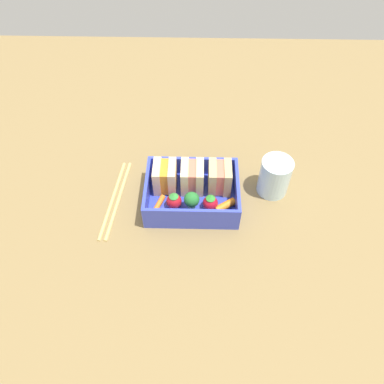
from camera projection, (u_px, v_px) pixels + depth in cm
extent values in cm
cube|color=olive|center=(192.00, 204.00, 72.84)|extent=(120.00, 120.00, 2.00)
cube|color=blue|center=(192.00, 199.00, 71.59)|extent=(17.26, 12.90, 1.20)
cube|color=blue|center=(193.00, 166.00, 73.30)|extent=(17.26, 0.60, 4.23)
cube|color=blue|center=(191.00, 217.00, 65.63)|extent=(17.26, 0.60, 4.23)
cube|color=blue|center=(147.00, 189.00, 69.58)|extent=(0.60, 11.70, 4.23)
cube|color=blue|center=(237.00, 191.00, 69.35)|extent=(0.60, 11.70, 4.23)
cube|color=beige|center=(158.00, 177.00, 70.53)|extent=(1.41, 4.99, 5.71)
cube|color=orange|center=(165.00, 177.00, 70.51)|extent=(1.41, 4.59, 5.26)
cube|color=beige|center=(172.00, 177.00, 70.49)|extent=(1.41, 4.99, 5.71)
cube|color=beige|center=(185.00, 177.00, 70.46)|extent=(1.41, 4.99, 5.71)
cube|color=#D87259|center=(192.00, 177.00, 70.44)|extent=(1.41, 4.59, 5.26)
cube|color=beige|center=(200.00, 177.00, 70.42)|extent=(1.41, 4.99, 5.71)
cube|color=tan|center=(212.00, 178.00, 70.39)|extent=(1.41, 4.99, 5.71)
cube|color=#D87259|center=(220.00, 178.00, 70.37)|extent=(1.41, 4.59, 5.26)
cube|color=tan|center=(227.00, 178.00, 70.35)|extent=(1.41, 4.99, 5.71)
cylinder|color=orange|center=(158.00, 205.00, 69.24)|extent=(2.53, 4.62, 1.00)
sphere|color=red|center=(174.00, 201.00, 68.69)|extent=(2.84, 2.84, 2.84)
cone|color=green|center=(174.00, 196.00, 67.35)|extent=(1.70, 1.70, 0.60)
cylinder|color=#81CB6E|center=(192.00, 206.00, 68.77)|extent=(1.30, 1.30, 1.72)
sphere|color=#287531|center=(192.00, 199.00, 67.33)|extent=(2.83, 2.83, 2.83)
sphere|color=red|center=(210.00, 203.00, 68.43)|extent=(2.83, 2.83, 2.83)
cone|color=green|center=(211.00, 197.00, 67.09)|extent=(1.70, 1.70, 0.60)
cylinder|color=orange|center=(225.00, 206.00, 68.93)|extent=(4.22, 3.48, 1.44)
cylinder|color=tan|center=(112.00, 200.00, 71.79)|extent=(2.74, 18.86, 0.70)
cylinder|color=tan|center=(118.00, 200.00, 71.69)|extent=(2.74, 18.86, 0.70)
cylinder|color=silver|center=(275.00, 177.00, 70.80)|extent=(5.92, 5.92, 7.70)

